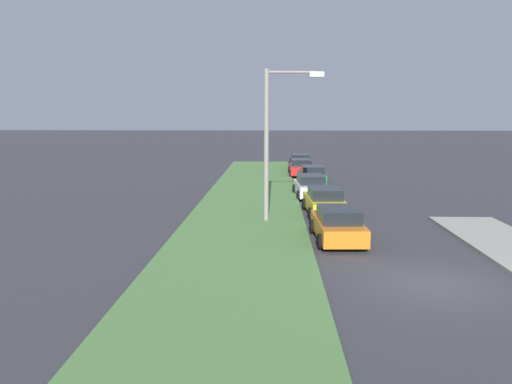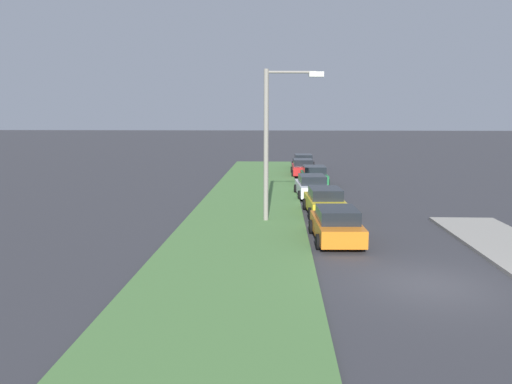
# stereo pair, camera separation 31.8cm
# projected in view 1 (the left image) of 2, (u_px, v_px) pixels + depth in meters

# --- Properties ---
(ground) EXTENTS (300.00, 300.00, 0.00)m
(ground) POSITION_uv_depth(u_px,v_px,m) (433.00, 284.00, 15.84)
(ground) COLOR #38383D
(grass_median) EXTENTS (60.00, 6.00, 0.12)m
(grass_median) POSITION_uv_depth(u_px,v_px,m) (246.00, 217.00, 25.93)
(grass_median) COLOR #517F42
(grass_median) RESTS_ON ground
(parked_car_orange) EXTENTS (4.37, 2.15, 1.47)m
(parked_car_orange) POSITION_uv_depth(u_px,v_px,m) (338.00, 225.00, 21.11)
(parked_car_orange) COLOR orange
(parked_car_orange) RESTS_ON ground
(parked_car_yellow) EXTENTS (4.39, 2.20, 1.47)m
(parked_car_yellow) POSITION_uv_depth(u_px,v_px,m) (324.00, 201.00, 26.75)
(parked_car_yellow) COLOR gold
(parked_car_yellow) RESTS_ON ground
(parked_car_white) EXTENTS (4.40, 2.22, 1.47)m
(parked_car_white) POSITION_uv_depth(u_px,v_px,m) (310.00, 186.00, 32.37)
(parked_car_white) COLOR silver
(parked_car_white) RESTS_ON ground
(parked_car_green) EXTENTS (4.34, 2.10, 1.47)m
(parked_car_green) POSITION_uv_depth(u_px,v_px,m) (312.00, 176.00, 38.00)
(parked_car_green) COLOR #1E6B38
(parked_car_green) RESTS_ON ground
(parked_car_red) EXTENTS (4.31, 2.04, 1.47)m
(parked_car_red) POSITION_uv_depth(u_px,v_px,m) (300.00, 168.00, 43.70)
(parked_car_red) COLOR red
(parked_car_red) RESTS_ON ground
(parked_car_black) EXTENTS (4.35, 2.12, 1.47)m
(parked_car_black) POSITION_uv_depth(u_px,v_px,m) (300.00, 162.00, 48.87)
(parked_car_black) COLOR black
(parked_car_black) RESTS_ON ground
(streetlight) EXTENTS (0.52, 2.88, 7.50)m
(streetlight) POSITION_uv_depth(u_px,v_px,m) (274.00, 134.00, 24.27)
(streetlight) COLOR gray
(streetlight) RESTS_ON ground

